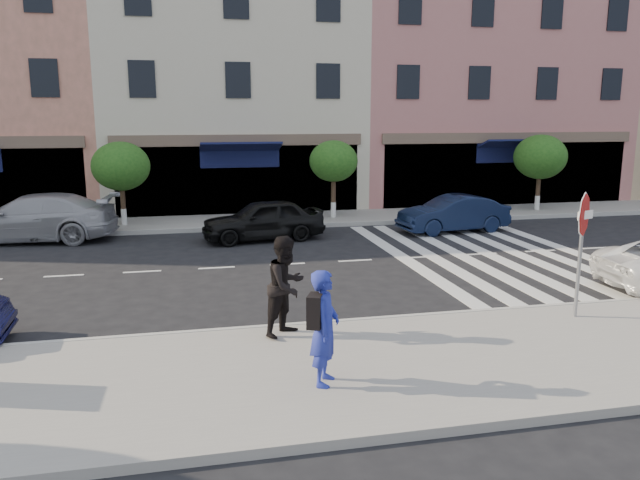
{
  "coord_description": "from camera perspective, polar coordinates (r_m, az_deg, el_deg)",
  "views": [
    {
      "loc": [
        -2.83,
        -13.04,
        4.24
      ],
      "look_at": [
        0.17,
        0.49,
        1.4
      ],
      "focal_mm": 35.0,
      "sensor_mm": 36.0,
      "label": 1
    }
  ],
  "objects": [
    {
      "name": "sidewalk_far",
      "position": [
        24.56,
        -5.7,
        1.76
      ],
      "size": [
        60.0,
        3.0,
        0.15
      ],
      "primitive_type": "cube",
      "color": "gray",
      "rests_on": "ground"
    },
    {
      "name": "car_far_mid",
      "position": [
        21.11,
        -5.24,
        1.86
      ],
      "size": [
        4.27,
        2.17,
        1.39
      ],
      "primitive_type": "imported",
      "rotation": [
        0.0,
        0.0,
        -1.44
      ],
      "color": "black",
      "rests_on": "ground"
    },
    {
      "name": "stop_sign",
      "position": [
        13.42,
        22.91,
        1.09
      ],
      "size": [
        0.85,
        0.36,
        2.56
      ],
      "rotation": [
        0.0,
        0.0,
        0.37
      ],
      "color": "gray",
      "rests_on": "sidewalk_near"
    },
    {
      "name": "street_tree_c",
      "position": [
        24.62,
        1.25,
        7.18
      ],
      "size": [
        1.9,
        1.9,
        3.04
      ],
      "color": "#473323",
      "rests_on": "sidewalk_far"
    },
    {
      "name": "building_east_mid",
      "position": [
        33.36,
        13.44,
        15.15
      ],
      "size": [
        13.0,
        9.0,
        13.0
      ],
      "primitive_type": "cube",
      "color": "#B36E6A",
      "rests_on": "ground"
    },
    {
      "name": "street_tree_ea",
      "position": [
        28.14,
        19.49,
        7.15
      ],
      "size": [
        2.2,
        2.2,
        3.19
      ],
      "color": "#473323",
      "rests_on": "sidewalk_far"
    },
    {
      "name": "street_tree_wb",
      "position": [
        24.02,
        -17.76,
        6.42
      ],
      "size": [
        2.1,
        2.1,
        3.06
      ],
      "color": "#473323",
      "rests_on": "sidewalk_far"
    },
    {
      "name": "building_centre",
      "position": [
        30.16,
        -8.3,
        13.85
      ],
      "size": [
        11.0,
        9.0,
        11.0
      ],
      "primitive_type": "cube",
      "color": "beige",
      "rests_on": "ground"
    },
    {
      "name": "car_far_right",
      "position": [
        23.01,
        12.08,
        2.36
      ],
      "size": [
        4.13,
        1.83,
        1.32
      ],
      "primitive_type": "imported",
      "rotation": [
        0.0,
        0.0,
        -1.46
      ],
      "color": "black",
      "rests_on": "ground"
    },
    {
      "name": "ground",
      "position": [
        14.0,
        -0.24,
        -6.04
      ],
      "size": [
        120.0,
        120.0,
        0.0
      ],
      "primitive_type": "plane",
      "color": "black",
      "rests_on": "ground"
    },
    {
      "name": "photographer",
      "position": [
        9.52,
        0.45,
        -8.01
      ],
      "size": [
        0.65,
        0.77,
        1.79
      ],
      "primitive_type": "imported",
      "rotation": [
        0.0,
        0.0,
        1.16
      ],
      "color": "navy",
      "rests_on": "sidewalk_near"
    },
    {
      "name": "walker",
      "position": [
        11.59,
        -3.09,
        -4.19
      ],
      "size": [
        1.16,
        1.14,
        1.88
      ],
      "primitive_type": "imported",
      "rotation": [
        0.0,
        0.0,
        0.73
      ],
      "color": "black",
      "rests_on": "sidewalk_near"
    },
    {
      "name": "car_far_left",
      "position": [
        22.95,
        -24.81,
        1.85
      ],
      "size": [
        5.67,
        2.85,
        1.58
      ],
      "primitive_type": "imported",
      "rotation": [
        0.0,
        0.0,
        -1.69
      ],
      "color": "#9E9DA3",
      "rests_on": "ground"
    },
    {
      "name": "sidewalk_near",
      "position": [
        10.57,
        4.18,
        -11.65
      ],
      "size": [
        60.0,
        4.5,
        0.15
      ],
      "primitive_type": "cube",
      "color": "gray",
      "rests_on": "ground"
    }
  ]
}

